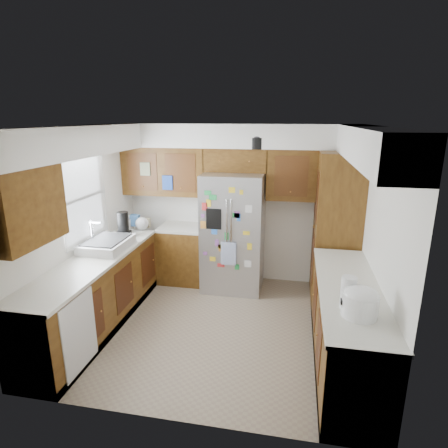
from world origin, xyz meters
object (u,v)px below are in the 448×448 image
(pantry, at_px, (336,228))
(paper_towel, at_px, (348,293))
(rice_cooker, at_px, (360,301))
(fridge, at_px, (233,232))

(pantry, bearing_deg, paper_towel, -92.37)
(rice_cooker, xyz_separation_m, paper_towel, (-0.09, 0.13, 0.01))
(pantry, bearing_deg, fridge, 177.94)
(rice_cooker, relative_size, paper_towel, 1.04)
(fridge, distance_m, paper_towel, 2.59)
(pantry, distance_m, fridge, 1.51)
(pantry, relative_size, rice_cooker, 6.77)
(paper_towel, bearing_deg, rice_cooker, -55.82)
(rice_cooker, bearing_deg, paper_towel, 124.18)
(paper_towel, bearing_deg, pantry, 87.63)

